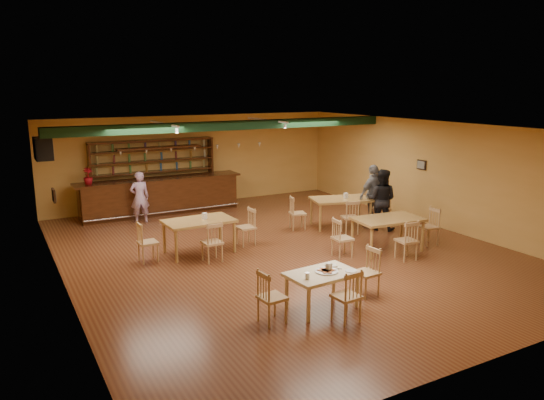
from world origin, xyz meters
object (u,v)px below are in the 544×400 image
near_table (322,290)px  patron_right_a (381,200)px  bar_counter (161,196)px  patron_bar (140,197)px  dining_table_d (387,234)px  dining_table_a (199,236)px  dining_table_b (340,212)px

near_table → patron_right_a: (4.43, 3.62, 0.52)m
bar_counter → patron_bar: patron_bar is taller
bar_counter → dining_table_d: bearing=-59.6°
dining_table_d → patron_right_a: (1.12, 1.57, 0.45)m
dining_table_a → dining_table_d: same height
dining_table_b → patron_bar: (-4.92, 3.17, 0.35)m
patron_right_a → dining_table_b: bearing=5.8°
dining_table_a → dining_table_d: bearing=-28.4°
dining_table_b → patron_bar: size_ratio=1.08×
bar_counter → patron_bar: bearing=-136.4°
dining_table_d → patron_bar: 7.21m
dining_table_b → dining_table_d: (-0.32, -2.37, -0.00)m
dining_table_a → patron_right_a: 5.26m
dining_table_d → near_table: size_ratio=1.29×
bar_counter → patron_right_a: patron_right_a is taller
dining_table_a → near_table: 4.17m
bar_counter → dining_table_a: bar_counter is taller
patron_bar → patron_right_a: size_ratio=0.89×
near_table → bar_counter: bearing=88.3°
dining_table_b → dining_table_d: size_ratio=1.01×
bar_counter → patron_right_a: bearing=-44.6°
bar_counter → dining_table_b: size_ratio=3.14×
dining_table_d → dining_table_a: bearing=158.6°
near_table → patron_bar: size_ratio=0.83×
dining_table_b → near_table: dining_table_b is taller
dining_table_d → near_table: bearing=-143.0°
dining_table_d → patron_bar: size_ratio=1.07×
patron_right_a → patron_bar: bearing=16.0°
dining_table_b → patron_right_a: 1.22m
patron_right_a → near_table: bearing=90.0°
dining_table_b → patron_right_a: patron_right_a is taller
patron_bar → patron_right_a: patron_right_a is taller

